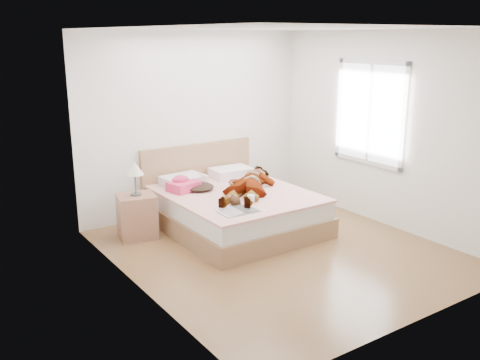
# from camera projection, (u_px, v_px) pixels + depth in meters

# --- Properties ---
(ground) EXTENTS (4.00, 4.00, 0.00)m
(ground) POSITION_uv_depth(u_px,v_px,m) (279.00, 251.00, 6.47)
(ground) COLOR #4D3218
(ground) RESTS_ON ground
(woman) EXTENTS (1.68, 1.63, 0.23)m
(woman) POSITION_uv_depth(u_px,v_px,m) (250.00, 182.00, 7.17)
(woman) COLOR white
(woman) RESTS_ON bed
(hair) EXTENTS (0.54, 0.62, 0.08)m
(hair) POSITION_uv_depth(u_px,v_px,m) (196.00, 186.00, 7.24)
(hair) COLOR black
(hair) RESTS_ON bed
(phone) EXTENTS (0.10, 0.11, 0.06)m
(phone) POSITION_uv_depth(u_px,v_px,m) (202.00, 175.00, 7.19)
(phone) COLOR silver
(phone) RESTS_ON bed
(room_shell) EXTENTS (4.00, 4.00, 4.00)m
(room_shell) POSITION_uv_depth(u_px,v_px,m) (370.00, 113.00, 7.28)
(room_shell) COLOR white
(room_shell) RESTS_ON ground
(bed) EXTENTS (1.80, 2.08, 1.00)m
(bed) POSITION_uv_depth(u_px,v_px,m) (232.00, 207.00, 7.22)
(bed) COLOR brown
(bed) RESTS_ON ground
(towel) EXTENTS (0.45, 0.39, 0.20)m
(towel) POSITION_uv_depth(u_px,v_px,m) (183.00, 185.00, 7.15)
(towel) COLOR #EF416E
(towel) RESTS_ON bed
(magazine) EXTENTS (0.48, 0.33, 0.03)m
(magazine) POSITION_uv_depth(u_px,v_px,m) (239.00, 211.00, 6.31)
(magazine) COLOR white
(magazine) RESTS_ON bed
(coffee_mug) EXTENTS (0.14, 0.12, 0.10)m
(coffee_mug) POSITION_uv_depth(u_px,v_px,m) (251.00, 199.00, 6.63)
(coffee_mug) COLOR white
(coffee_mug) RESTS_ON bed
(plush_toy) EXTENTS (0.18, 0.23, 0.12)m
(plush_toy) POSITION_uv_depth(u_px,v_px,m) (235.00, 200.00, 6.54)
(plush_toy) COLOR black
(plush_toy) RESTS_ON bed
(nightstand) EXTENTS (0.54, 0.50, 1.00)m
(nightstand) POSITION_uv_depth(u_px,v_px,m) (137.00, 213.00, 6.83)
(nightstand) COLOR brown
(nightstand) RESTS_ON ground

